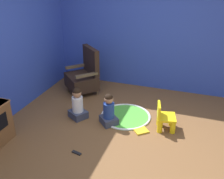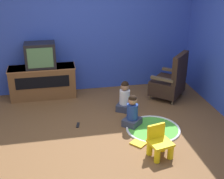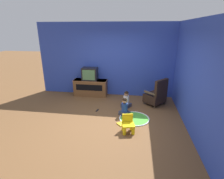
# 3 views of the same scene
# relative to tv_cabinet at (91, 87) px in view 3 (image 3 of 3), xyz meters

# --- Properties ---
(ground_plane) EXTENTS (30.00, 30.00, 0.00)m
(ground_plane) POSITION_rel_tv_cabinet_xyz_m (0.94, -1.90, -0.33)
(ground_plane) COLOR brown
(wall_back) EXTENTS (5.34, 0.12, 2.77)m
(wall_back) POSITION_rel_tv_cabinet_xyz_m (0.61, 0.30, 1.05)
(wall_back) COLOR #2D47B2
(wall_back) RESTS_ON ground_plane
(wall_right) EXTENTS (0.12, 5.26, 2.77)m
(wall_right) POSITION_rel_tv_cabinet_xyz_m (3.22, -2.27, 1.05)
(wall_right) COLOR #2D47B2
(wall_right) RESTS_ON ground_plane
(tv_cabinet) EXTENTS (1.31, 0.44, 0.64)m
(tv_cabinet) POSITION_rel_tv_cabinet_xyz_m (0.00, 0.00, 0.00)
(tv_cabinet) COLOR brown
(tv_cabinet) RESTS_ON ground_plane
(television) EXTENTS (0.58, 0.37, 0.49)m
(television) POSITION_rel_tv_cabinet_xyz_m (0.00, -0.02, 0.55)
(television) COLOR black
(television) RESTS_ON tv_cabinet
(black_armchair) EXTENTS (0.84, 0.84, 0.95)m
(black_armchair) POSITION_rel_tv_cabinet_xyz_m (2.48, -0.57, 0.02)
(black_armchair) COLOR brown
(black_armchair) RESTS_ON ground_plane
(yellow_kid_chair) EXTENTS (0.36, 0.35, 0.45)m
(yellow_kid_chair) POSITION_rel_tv_cabinet_xyz_m (1.62, -2.41, -0.15)
(yellow_kid_chair) COLOR yellow
(yellow_kid_chair) RESTS_ON ground_plane
(play_mat) EXTENTS (0.90, 0.90, 0.04)m
(play_mat) POSITION_rel_tv_cabinet_xyz_m (1.77, -1.70, -0.32)
(play_mat) COLOR green
(play_mat) RESTS_ON ground_plane
(child_watching_left) EXTENTS (0.38, 0.38, 0.56)m
(child_watching_left) POSITION_rel_tv_cabinet_xyz_m (1.46, -1.49, -0.09)
(child_watching_left) COLOR #33384C
(child_watching_left) RESTS_ON ground_plane
(child_watching_center) EXTENTS (0.37, 0.38, 0.57)m
(child_watching_center) POSITION_rel_tv_cabinet_xyz_m (1.47, -0.91, -0.08)
(child_watching_center) COLOR #33384C
(child_watching_center) RESTS_ON ground_plane
(book) EXTENTS (0.28, 0.29, 0.02)m
(book) POSITION_rel_tv_cabinet_xyz_m (1.41, -2.07, -0.32)
(book) COLOR gold
(book) RESTS_ON ground_plane
(remote_control) EXTENTS (0.07, 0.16, 0.02)m
(remote_control) POSITION_rel_tv_cabinet_xyz_m (0.56, -1.32, -0.32)
(remote_control) COLOR black
(remote_control) RESTS_ON ground_plane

